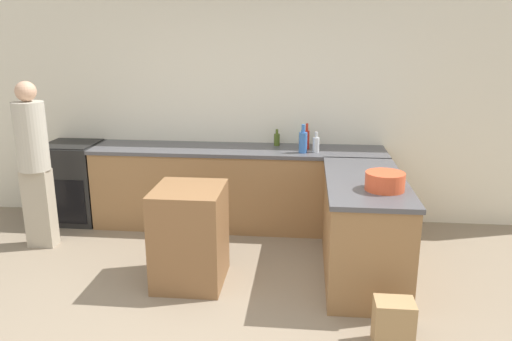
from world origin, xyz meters
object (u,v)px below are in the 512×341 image
object	(u,v)px
dish_soap_bottle	(303,138)
paper_bag	(393,323)
olive_oil_bottle	(277,139)
person_by_range	(34,159)
island_table	(190,235)
mixing_bowl	(385,181)
range_oven	(74,182)
water_bottle_blue	(303,142)
hot_sauce_bottle	(307,139)
vinegar_bottle_clear	(316,144)

from	to	relation	value
dish_soap_bottle	paper_bag	size ratio (longest dim) A/B	0.73
olive_oil_bottle	person_by_range	xyz separation A→B (m)	(-2.38, -0.95, -0.05)
island_table	person_by_range	bearing A→B (deg)	160.35
island_table	dish_soap_bottle	xyz separation A→B (m)	(0.96, 1.53, 0.58)
mixing_bowl	olive_oil_bottle	size ratio (longest dim) A/B	1.71
range_oven	olive_oil_bottle	distance (m)	2.43
range_oven	water_bottle_blue	distance (m)	2.73
hot_sauce_bottle	olive_oil_bottle	world-z (taller)	hot_sauce_bottle
mixing_bowl	water_bottle_blue	world-z (taller)	water_bottle_blue
vinegar_bottle_clear	water_bottle_blue	bearing A→B (deg)	-164.75
hot_sauce_bottle	island_table	bearing A→B (deg)	-124.89
island_table	paper_bag	world-z (taller)	island_table
range_oven	water_bottle_blue	world-z (taller)	water_bottle_blue
vinegar_bottle_clear	mixing_bowl	bearing A→B (deg)	-67.55
island_table	water_bottle_blue	world-z (taller)	water_bottle_blue
island_table	vinegar_bottle_clear	distance (m)	1.77
dish_soap_bottle	mixing_bowl	bearing A→B (deg)	-66.50
range_oven	mixing_bowl	size ratio (longest dim) A/B	2.90
island_table	hot_sauce_bottle	size ratio (longest dim) A/B	3.07
island_table	mixing_bowl	size ratio (longest dim) A/B	2.72
vinegar_bottle_clear	person_by_range	world-z (taller)	person_by_range
paper_bag	vinegar_bottle_clear	bearing A→B (deg)	104.49
water_bottle_blue	olive_oil_bottle	size ratio (longest dim) A/B	1.63
water_bottle_blue	olive_oil_bottle	world-z (taller)	water_bottle_blue
paper_bag	range_oven	bearing A→B (deg)	146.78
water_bottle_blue	vinegar_bottle_clear	bearing A→B (deg)	15.25
person_by_range	mixing_bowl	bearing A→B (deg)	-10.76
range_oven	olive_oil_bottle	size ratio (longest dim) A/B	4.94
person_by_range	water_bottle_blue	bearing A→B (deg)	13.13
island_table	hot_sauce_bottle	world-z (taller)	hot_sauce_bottle
dish_soap_bottle	paper_bag	xyz separation A→B (m)	(0.67, -2.33, -0.84)
range_oven	dish_soap_bottle	bearing A→B (deg)	3.08
hot_sauce_bottle	olive_oil_bottle	distance (m)	0.36
island_table	person_by_range	xyz separation A→B (m)	(-1.72, 0.61, 0.50)
range_oven	vinegar_bottle_clear	bearing A→B (deg)	-2.22
range_oven	paper_bag	size ratio (longest dim) A/B	2.66
paper_bag	dish_soap_bottle	bearing A→B (deg)	106.15
olive_oil_bottle	paper_bag	xyz separation A→B (m)	(0.97, -2.36, -0.81)
dish_soap_bottle	range_oven	bearing A→B (deg)	-176.92
olive_oil_bottle	person_by_range	size ratio (longest dim) A/B	0.11
mixing_bowl	paper_bag	distance (m)	1.12
hot_sauce_bottle	paper_bag	bearing A→B (deg)	-74.06
water_bottle_blue	paper_bag	world-z (taller)	water_bottle_blue
island_table	water_bottle_blue	bearing A→B (deg)	52.25
island_table	person_by_range	distance (m)	1.89
mixing_bowl	dish_soap_bottle	world-z (taller)	dish_soap_bottle
hot_sauce_bottle	person_by_range	bearing A→B (deg)	-163.27
olive_oil_bottle	person_by_range	bearing A→B (deg)	-158.27
island_table	olive_oil_bottle	size ratio (longest dim) A/B	4.64
water_bottle_blue	vinegar_bottle_clear	distance (m)	0.15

